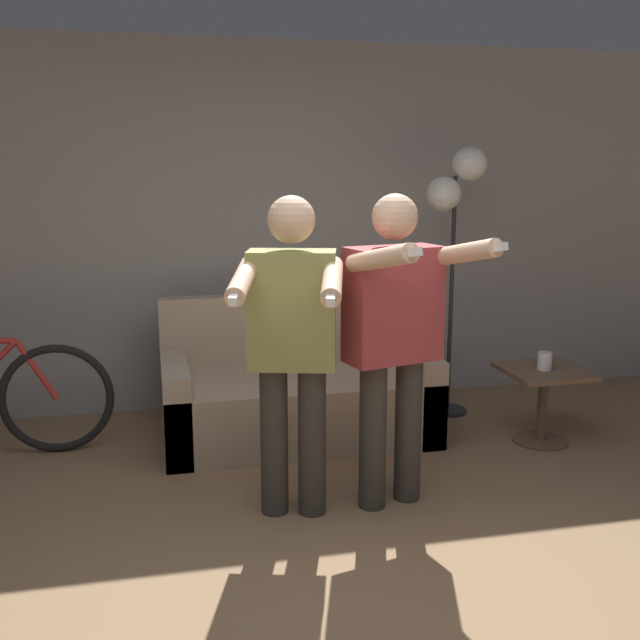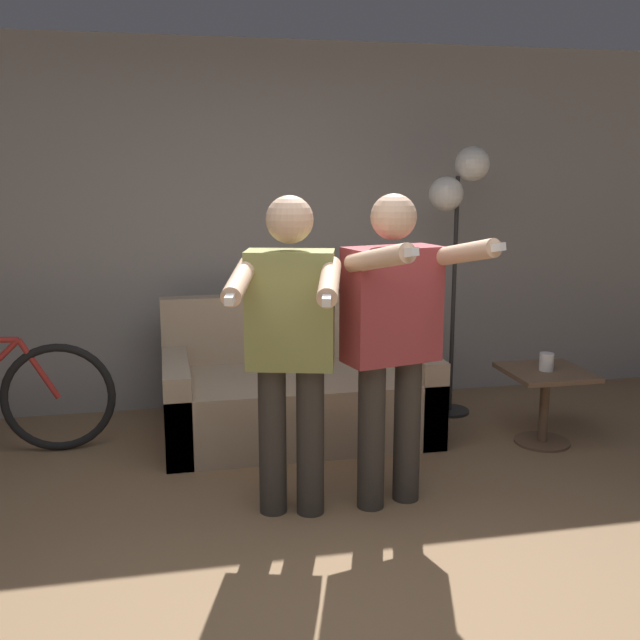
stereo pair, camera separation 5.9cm
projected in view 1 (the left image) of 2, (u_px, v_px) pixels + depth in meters
ground_plane at (337, 620)px, 2.92m from camera, size 16.00×16.00×0.00m
wall_back at (242, 228)px, 5.36m from camera, size 10.00×0.05×2.60m
couch at (296, 394)px, 4.91m from camera, size 1.72×0.94×0.88m
person_left at (292, 337)px, 3.63m from camera, size 0.61×0.76×1.61m
person_right at (395, 328)px, 3.74m from camera, size 0.65×0.76×1.61m
cat at (354, 281)px, 5.22m from camera, size 0.42×0.11×0.16m
floor_lamp at (456, 198)px, 5.09m from camera, size 0.42×0.28×1.87m
side_table at (543, 389)px, 4.74m from camera, size 0.50×0.50×0.48m
cup at (545, 361)px, 4.69m from camera, size 0.09×0.09×0.11m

